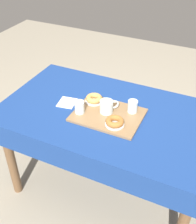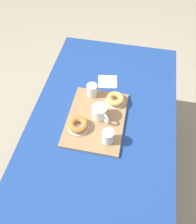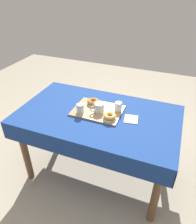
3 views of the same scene
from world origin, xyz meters
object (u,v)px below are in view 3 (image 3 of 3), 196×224
at_px(tea_mug_left, 99,108).
at_px(water_glass_near, 80,109).
at_px(sugar_donut_right, 93,101).
at_px(serving_tray, 98,111).
at_px(donut_plate_right, 93,103).
at_px(water_glass_far, 118,107).
at_px(dining_table, 98,123).
at_px(paper_napkin, 131,119).
at_px(donut_plate_left, 110,118).
at_px(sugar_donut_left, 110,116).

height_order(tea_mug_left, water_glass_near, same).
distance_m(water_glass_near, sugar_donut_right, 0.18).
xyz_separation_m(serving_tray, donut_plate_right, (0.08, -0.08, 0.01)).
bearing_deg(water_glass_far, tea_mug_left, 27.31).
bearing_deg(dining_table, donut_plate_right, -51.93).
bearing_deg(paper_napkin, donut_plate_right, -13.98).
distance_m(serving_tray, donut_plate_left, 0.17).
height_order(serving_tray, water_glass_far, water_glass_far).
bearing_deg(paper_napkin, tea_mug_left, 0.91).
relative_size(water_glass_far, sugar_donut_left, 0.73).
relative_size(tea_mug_left, donut_plate_right, 0.93).
relative_size(dining_table, water_glass_far, 17.57).
xyz_separation_m(water_glass_near, paper_napkin, (-0.44, -0.08, -0.05)).
bearing_deg(sugar_donut_right, water_glass_near, 73.99).
relative_size(donut_plate_left, sugar_donut_left, 1.07).
distance_m(water_glass_near, sugar_donut_left, 0.27).
distance_m(water_glass_far, sugar_donut_left, 0.15).
bearing_deg(donut_plate_right, tea_mug_left, 133.89).
distance_m(sugar_donut_right, paper_napkin, 0.40).
xyz_separation_m(dining_table, water_glass_near, (0.14, 0.05, 0.15)).
height_order(serving_tray, donut_plate_left, donut_plate_left).
bearing_deg(water_glass_near, dining_table, -159.04).
bearing_deg(donut_plate_left, donut_plate_right, -37.75).
bearing_deg(donut_plate_left, dining_table, -22.30).
xyz_separation_m(donut_plate_right, sugar_donut_right, (0.00, 0.00, 0.02)).
relative_size(tea_mug_left, water_glass_near, 1.35).
bearing_deg(serving_tray, sugar_donut_left, 147.95).
height_order(serving_tray, paper_napkin, serving_tray).
height_order(water_glass_near, donut_plate_right, water_glass_near).
distance_m(dining_table, donut_plate_left, 0.18).
relative_size(tea_mug_left, water_glass_far, 1.35).
bearing_deg(donut_plate_left, paper_napkin, -155.89).
xyz_separation_m(donut_plate_left, donut_plate_right, (0.22, -0.17, 0.00)).
xyz_separation_m(serving_tray, water_glass_near, (0.13, 0.09, 0.04)).
xyz_separation_m(tea_mug_left, sugar_donut_left, (-0.12, 0.07, -0.01)).
relative_size(sugar_donut_left, paper_napkin, 0.90).
xyz_separation_m(water_glass_near, sugar_donut_left, (-0.27, -0.00, -0.01)).
bearing_deg(sugar_donut_left, donut_plate_left, 0.00).
height_order(tea_mug_left, donut_plate_left, tea_mug_left).
bearing_deg(sugar_donut_left, sugar_donut_right, -37.75).
relative_size(serving_tray, donut_plate_right, 3.66).
distance_m(tea_mug_left, water_glass_near, 0.16).
xyz_separation_m(serving_tray, sugar_donut_right, (0.08, -0.08, 0.03)).
distance_m(donut_plate_right, sugar_donut_right, 0.02).
height_order(serving_tray, water_glass_near, water_glass_near).
relative_size(serving_tray, donut_plate_left, 3.66).
height_order(dining_table, donut_plate_right, donut_plate_right).
xyz_separation_m(serving_tray, donut_plate_left, (-0.14, 0.09, 0.01)).
relative_size(serving_tray, sugar_donut_right, 3.85).
bearing_deg(paper_napkin, water_glass_near, 9.94).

